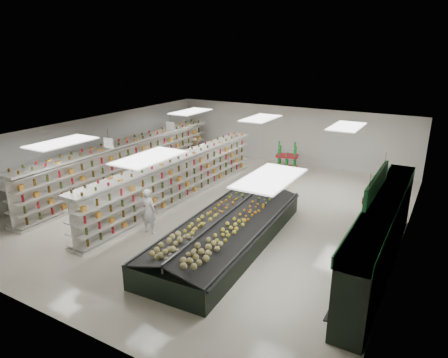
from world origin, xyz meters
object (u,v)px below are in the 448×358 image
Objects in this scene: gondola_center at (179,180)px; shopper_background at (196,152)px; shopper_main at (148,211)px; soda_endcap at (287,157)px; produce_island at (227,230)px; gondola_left at (129,165)px.

gondola_center is 5.13m from shopper_background.
soda_endcap is at bearing -103.91° from shopper_main.
shopper_main reaches higher than shopper_background.
produce_island is 9.16m from soda_endcap.
gondola_center reaches higher than soda_endcap.
soda_endcap is (2.41, 6.54, -0.18)m from gondola_center.
shopper_background is at bearing -73.20° from shopper_main.
gondola_left reaches higher than shopper_main.
soda_endcap is at bearing -68.44° from shopper_background.
soda_endcap is 5.01m from shopper_background.
gondola_left is at bearing 163.95° from shopper_background.
gondola_center is at bearing -155.32° from shopper_background.
shopper_main is at bearing -166.96° from produce_island.
shopper_background is at bearing 116.61° from gondola_center.
gondola_left reaches higher than gondola_center.
gondola_left reaches higher than shopper_background.
gondola_center is at bearing -110.19° from soda_endcap.
produce_island is at bearing -81.09° from soda_endcap.
shopper_main is 8.42m from shopper_background.
gondola_left is 1.61× the size of produce_island.
produce_island is at bearing -140.68° from shopper_background.
gondola_center is 7.08× the size of shopper_background.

